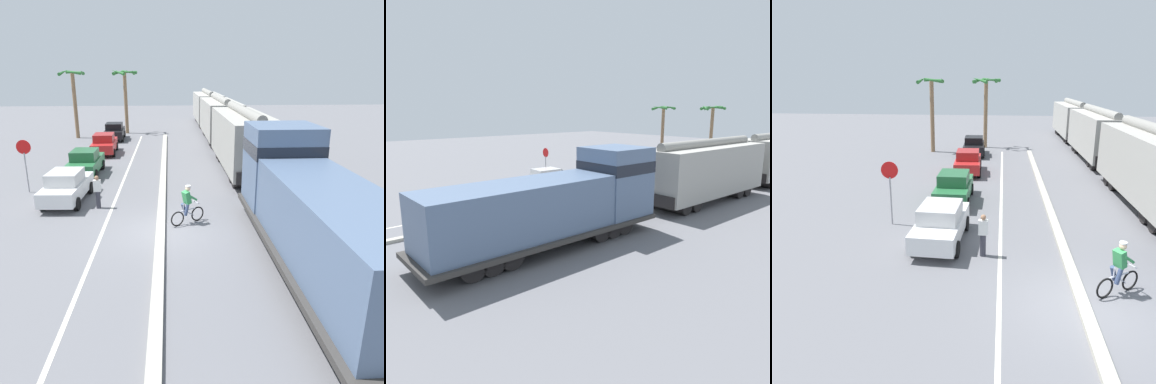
{
  "view_description": "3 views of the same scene",
  "coord_description": "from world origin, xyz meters",
  "views": [
    {
      "loc": [
        0.44,
        -14.25,
        6.3
      ],
      "look_at": [
        1.37,
        1.09,
        1.34
      ],
      "focal_mm": 35.0,
      "sensor_mm": 36.0,
      "label": 1
    },
    {
      "loc": [
        18.09,
        -12.56,
        6.05
      ],
      "look_at": [
        3.36,
        0.16,
        1.73
      ],
      "focal_mm": 35.0,
      "sensor_mm": 36.0,
      "label": 2
    },
    {
      "loc": [
        -2.46,
        -9.64,
        6.27
      ],
      "look_at": [
        -4.13,
        6.84,
        1.29
      ],
      "focal_mm": 35.0,
      "sensor_mm": 36.0,
      "label": 3
    }
  ],
  "objects": [
    {
      "name": "parked_car_green",
      "position": [
        -4.91,
        9.3,
        0.82
      ],
      "size": [
        1.84,
        4.2,
        1.62
      ],
      "color": "#286B3D",
      "rests_on": "ground"
    },
    {
      "name": "parked_car_black",
      "position": [
        -4.83,
        22.18,
        0.82
      ],
      "size": [
        1.98,
        4.27,
        1.62
      ],
      "color": "black",
      "rests_on": "ground"
    },
    {
      "name": "hopper_car_lead",
      "position": [
        5.2,
        9.68,
        2.08
      ],
      "size": [
        2.9,
        10.6,
        4.18
      ],
      "color": "#A09E96",
      "rests_on": "ground"
    },
    {
      "name": "parked_car_red",
      "position": [
        -4.76,
        15.7,
        0.82
      ],
      "size": [
        1.98,
        4.27,
        1.62
      ],
      "color": "red",
      "rests_on": "ground"
    },
    {
      "name": "stop_sign",
      "position": [
        -7.28,
        5.77,
        2.02
      ],
      "size": [
        0.76,
        0.08,
        2.88
      ],
      "color": "gray",
      "rests_on": "ground"
    },
    {
      "name": "palm_tree_far",
      "position": [
        -4.06,
        26.2,
        4.92
      ],
      "size": [
        2.73,
        2.79,
        6.58
      ],
      "color": "#846647",
      "rests_on": "ground"
    },
    {
      "name": "palm_tree_near",
      "position": [
        -8.62,
        23.5,
        4.6
      ],
      "size": [
        2.35,
        2.32,
        6.58
      ],
      "color": "#846647",
      "rests_on": "ground"
    },
    {
      "name": "lane_stripe",
      "position": [
        -2.4,
        6.0,
        0.0
      ],
      "size": [
        0.14,
        36.0,
        0.01
      ],
      "primitive_type": "cube",
      "color": "silver",
      "rests_on": "ground"
    },
    {
      "name": "pedestrian_by_cars",
      "position": [
        -3.04,
        2.99,
        0.85
      ],
      "size": [
        0.34,
        0.22,
        1.62
      ],
      "color": "#33333D",
      "rests_on": "ground"
    },
    {
      "name": "ground_plane",
      "position": [
        0.0,
        0.0,
        0.0
      ],
      "size": [
        120.0,
        120.0,
        0.0
      ],
      "primitive_type": "plane",
      "color": "slate"
    },
    {
      "name": "median_curb",
      "position": [
        0.0,
        6.0,
        0.08
      ],
      "size": [
        0.36,
        36.0,
        0.16
      ],
      "primitive_type": "cube",
      "color": "#B2AD9E",
      "rests_on": "ground"
    },
    {
      "name": "cyclist",
      "position": [
        1.14,
        0.81,
        0.82
      ],
      "size": [
        1.49,
        0.95,
        1.71
      ],
      "color": "black",
      "rests_on": "ground"
    },
    {
      "name": "parked_car_white",
      "position": [
        -4.76,
        4.07,
        0.82
      ],
      "size": [
        1.97,
        4.27,
        1.62
      ],
      "color": "silver",
      "rests_on": "ground"
    },
    {
      "name": "locomotive",
      "position": [
        5.2,
        -2.48,
        1.8
      ],
      "size": [
        3.1,
        11.61,
        4.2
      ],
      "color": "slate",
      "rests_on": "ground"
    }
  ]
}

